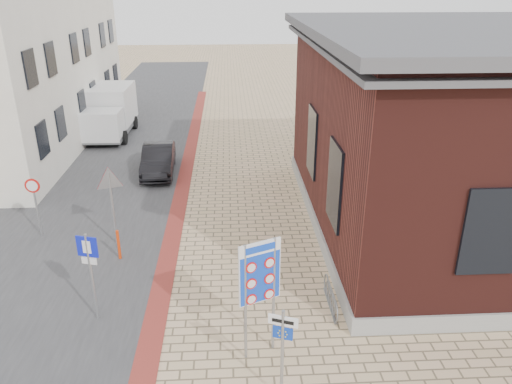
{
  "coord_description": "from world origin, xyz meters",
  "views": [
    {
      "loc": [
        0.03,
        -8.84,
        8.17
      ],
      "look_at": [
        0.79,
        4.99,
        2.2
      ],
      "focal_mm": 35.0,
      "sensor_mm": 36.0,
      "label": 1
    }
  ],
  "objects_px": {
    "sedan": "(158,159)",
    "parking_sign": "(89,262)",
    "box_truck": "(111,112)",
    "essen_sign": "(283,343)",
    "border_sign": "(260,275)",
    "bollard": "(119,245)"
  },
  "relations": [
    {
      "from": "sedan",
      "to": "parking_sign",
      "type": "height_order",
      "value": "parking_sign"
    },
    {
      "from": "box_truck",
      "to": "parking_sign",
      "type": "relative_size",
      "value": 2.05
    },
    {
      "from": "essen_sign",
      "to": "parking_sign",
      "type": "height_order",
      "value": "parking_sign"
    },
    {
      "from": "border_sign",
      "to": "essen_sign",
      "type": "distance_m",
      "value": 1.63
    },
    {
      "from": "box_truck",
      "to": "bollard",
      "type": "bearing_deg",
      "value": -76.46
    },
    {
      "from": "border_sign",
      "to": "essen_sign",
      "type": "relative_size",
      "value": 1.33
    },
    {
      "from": "box_truck",
      "to": "essen_sign",
      "type": "distance_m",
      "value": 20.88
    },
    {
      "from": "border_sign",
      "to": "sedan",
      "type": "bearing_deg",
      "value": 83.77
    },
    {
      "from": "border_sign",
      "to": "essen_sign",
      "type": "xyz_separation_m",
      "value": [
        0.37,
        -1.43,
        -0.68
      ]
    },
    {
      "from": "essen_sign",
      "to": "parking_sign",
      "type": "bearing_deg",
      "value": 167.2
    },
    {
      "from": "border_sign",
      "to": "bollard",
      "type": "xyz_separation_m",
      "value": [
        -4.13,
        4.5,
        -1.64
      ]
    },
    {
      "from": "border_sign",
      "to": "essen_sign",
      "type": "height_order",
      "value": "border_sign"
    },
    {
      "from": "essen_sign",
      "to": "bollard",
      "type": "height_order",
      "value": "essen_sign"
    },
    {
      "from": "bollard",
      "to": "sedan",
      "type": "bearing_deg",
      "value": 87.73
    },
    {
      "from": "sedan",
      "to": "box_truck",
      "type": "relative_size",
      "value": 0.75
    },
    {
      "from": "sedan",
      "to": "parking_sign",
      "type": "xyz_separation_m",
      "value": [
        -0.3,
        -10.58,
        1.06
      ]
    },
    {
      "from": "parking_sign",
      "to": "bollard",
      "type": "height_order",
      "value": "parking_sign"
    },
    {
      "from": "sedan",
      "to": "border_sign",
      "type": "distance_m",
      "value": 12.76
    },
    {
      "from": "sedan",
      "to": "parking_sign",
      "type": "bearing_deg",
      "value": -94.18
    },
    {
      "from": "box_truck",
      "to": "bollard",
      "type": "distance_m",
      "value": 13.92
    },
    {
      "from": "sedan",
      "to": "box_truck",
      "type": "height_order",
      "value": "box_truck"
    },
    {
      "from": "box_truck",
      "to": "border_sign",
      "type": "bearing_deg",
      "value": -67.39
    }
  ]
}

